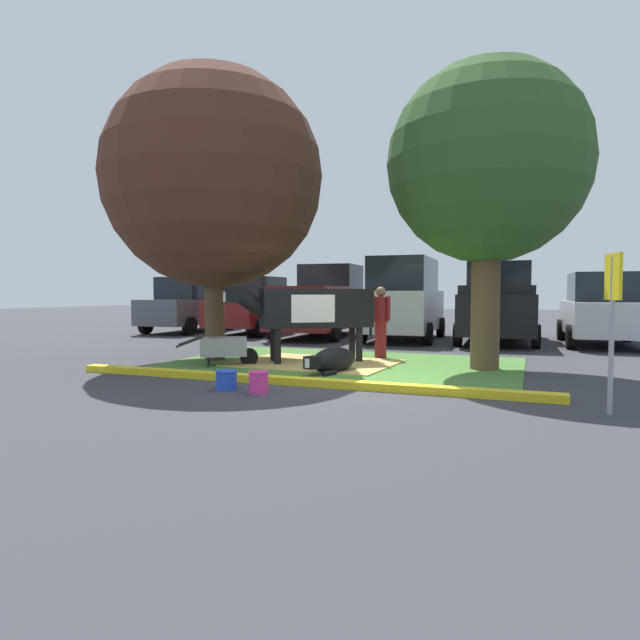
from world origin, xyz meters
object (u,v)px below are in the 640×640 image
(calf_lying, at_px, (333,360))
(shade_tree_left, at_px, (213,179))
(person_handler, at_px, (381,320))
(pickup_truck_black, at_px, (323,303))
(sedan_red, at_px, (190,305))
(bucket_blue, at_px, (226,380))
(sedan_silver, at_px, (601,310))
(shade_tree_right, at_px, (487,164))
(bucket_pink, at_px, (259,382))
(cow_holstein, at_px, (311,309))
(wheelbarrow, at_px, (225,347))
(suv_black, at_px, (404,299))
(pickup_truck_maroon, at_px, (498,304))
(parking_sign, at_px, (613,301))
(hatchback_white, at_px, (254,306))

(calf_lying, bearing_deg, shade_tree_left, 164.21)
(person_handler, height_order, pickup_truck_black, pickup_truck_black)
(sedan_red, relative_size, pickup_truck_black, 0.82)
(bucket_blue, distance_m, sedan_silver, 11.63)
(sedan_silver, bearing_deg, shade_tree_right, -112.92)
(bucket_pink, height_order, sedan_silver, sedan_silver)
(bucket_pink, relative_size, pickup_truck_black, 0.06)
(shade_tree_right, height_order, cow_holstein, shade_tree_right)
(shade_tree_left, bearing_deg, sedan_silver, 39.87)
(shade_tree_left, bearing_deg, pickup_truck_black, 90.70)
(wheelbarrow, height_order, bucket_blue, wheelbarrow)
(person_handler, bearing_deg, sedan_red, 148.57)
(suv_black, height_order, pickup_truck_maroon, suv_black)
(parking_sign, distance_m, pickup_truck_maroon, 9.94)
(hatchback_white, distance_m, sedan_silver, 10.99)
(cow_holstein, height_order, hatchback_white, hatchback_white)
(wheelbarrow, xyz_separation_m, bucket_pink, (1.98, -2.34, -0.21))
(calf_lying, height_order, bucket_pink, calf_lying)
(person_handler, bearing_deg, pickup_truck_maroon, 67.79)
(person_handler, height_order, pickup_truck_maroon, pickup_truck_maroon)
(person_handler, bearing_deg, suv_black, 96.55)
(person_handler, relative_size, pickup_truck_maroon, 0.29)
(shade_tree_left, bearing_deg, pickup_truck_maroon, 52.13)
(sedan_red, bearing_deg, bucket_pink, -51.01)
(shade_tree_left, xyz_separation_m, bucket_blue, (2.09, -3.01, -3.75))
(calf_lying, distance_m, parking_sign, 4.82)
(person_handler, relative_size, sedan_silver, 0.36)
(pickup_truck_black, distance_m, suv_black, 2.80)
(shade_tree_left, height_order, cow_holstein, shade_tree_left)
(bucket_pink, bearing_deg, cow_holstein, 99.32)
(hatchback_white, height_order, pickup_truck_black, pickup_truck_black)
(shade_tree_right, distance_m, cow_holstein, 4.42)
(parking_sign, distance_m, hatchback_white, 14.05)
(suv_black, bearing_deg, shade_tree_left, -112.56)
(person_handler, distance_m, hatchback_white, 8.08)
(wheelbarrow, distance_m, suv_black, 7.58)
(cow_holstein, bearing_deg, person_handler, 49.41)
(person_handler, bearing_deg, bucket_blue, -104.12)
(wheelbarrow, bearing_deg, person_handler, 43.20)
(bucket_blue, xyz_separation_m, pickup_truck_maroon, (3.36, 10.01, 0.96))
(hatchback_white, bearing_deg, wheelbarrow, -65.79)
(bucket_pink, distance_m, sedan_silver, 11.41)
(pickup_truck_black, bearing_deg, wheelbarrow, -84.03)
(cow_holstein, bearing_deg, sedan_red, 138.76)
(parking_sign, distance_m, bucket_blue, 5.37)
(shade_tree_left, height_order, suv_black, shade_tree_left)
(sedan_red, xyz_separation_m, pickup_truck_maroon, (10.92, 0.02, 0.13))
(pickup_truck_maroon, bearing_deg, wheelbarrow, -121.44)
(calf_lying, bearing_deg, pickup_truck_black, 112.18)
(pickup_truck_black, height_order, suv_black, suv_black)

